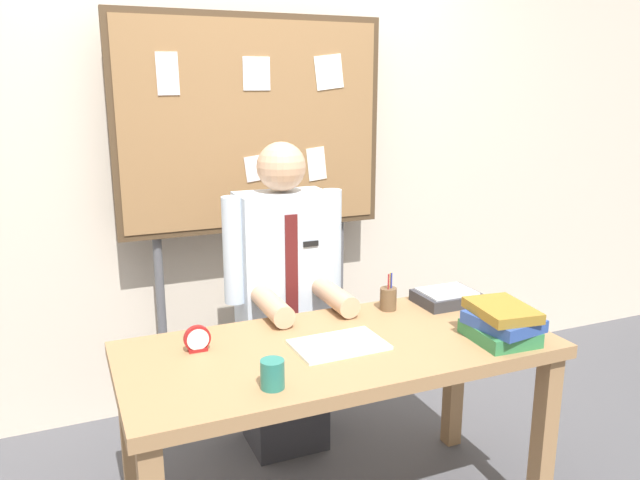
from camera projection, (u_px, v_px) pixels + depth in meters
The scene contains 10 objects.
back_wall at pixel (242, 149), 3.23m from camera, with size 6.40×0.08×2.70m, color beige.
desk at pixel (339, 368), 2.31m from camera, with size 1.58×0.71×0.75m.
person at pixel (284, 311), 2.84m from camera, with size 0.55×0.56×1.44m.
bulletin_board at pixel (253, 131), 3.02m from camera, with size 1.33×0.09×2.00m.
book_stack at pixel (501, 323), 2.30m from camera, with size 0.23×0.28×0.14m.
open_notebook at pixel (339, 345), 2.26m from camera, with size 0.33×0.22×0.01m, color silver.
desk_clock at pixel (197, 340), 2.21m from camera, with size 0.10×0.04×0.10m.
coffee_mug at pixel (272, 374), 1.94m from camera, with size 0.08×0.08×0.09m, color #267266.
pen_holder at pixel (388, 298), 2.62m from camera, with size 0.07×0.07×0.16m.
paper_tray at pixel (447, 297), 2.70m from camera, with size 0.26×0.20×0.06m.
Camera 1 is at (-0.90, -1.93, 1.67)m, focal length 35.06 mm.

